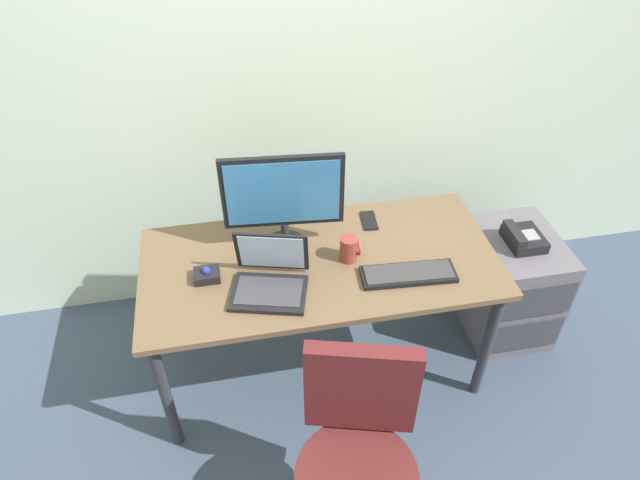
{
  "coord_description": "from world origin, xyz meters",
  "views": [
    {
      "loc": [
        -0.35,
        -1.83,
        2.43
      ],
      "look_at": [
        0.0,
        0.0,
        0.85
      ],
      "focal_mm": 31.61,
      "sensor_mm": 36.0,
      "label": 1
    }
  ],
  "objects_px": {
    "keyboard": "(408,274)",
    "coffee_mug": "(349,249)",
    "office_chair": "(356,470)",
    "monitor_main": "(283,197)",
    "laptop": "(270,278)",
    "cell_phone": "(369,221)",
    "file_cabinet": "(508,284)",
    "desk_phone": "(523,238)",
    "trackball_mouse": "(207,275)"
  },
  "relations": [
    {
      "from": "file_cabinet",
      "to": "keyboard",
      "type": "distance_m",
      "value": 0.87
    },
    {
      "from": "file_cabinet",
      "to": "coffee_mug",
      "type": "height_order",
      "value": "coffee_mug"
    },
    {
      "from": "desk_phone",
      "to": "trackball_mouse",
      "type": "height_order",
      "value": "trackball_mouse"
    },
    {
      "from": "coffee_mug",
      "to": "office_chair",
      "type": "bearing_deg",
      "value": -100.72
    },
    {
      "from": "monitor_main",
      "to": "trackball_mouse",
      "type": "height_order",
      "value": "monitor_main"
    },
    {
      "from": "keyboard",
      "to": "trackball_mouse",
      "type": "distance_m",
      "value": 0.87
    },
    {
      "from": "office_chair",
      "to": "keyboard",
      "type": "bearing_deg",
      "value": 60.24
    },
    {
      "from": "desk_phone",
      "to": "coffee_mug",
      "type": "xyz_separation_m",
      "value": [
        -0.91,
        -0.09,
        0.16
      ]
    },
    {
      "from": "file_cabinet",
      "to": "monitor_main",
      "type": "xyz_separation_m",
      "value": [
        -1.18,
        0.05,
        0.7
      ]
    },
    {
      "from": "coffee_mug",
      "to": "laptop",
      "type": "bearing_deg",
      "value": -163.2
    },
    {
      "from": "desk_phone",
      "to": "file_cabinet",
      "type": "bearing_deg",
      "value": 63.22
    },
    {
      "from": "monitor_main",
      "to": "cell_phone",
      "type": "relative_size",
      "value": 3.73
    },
    {
      "from": "keyboard",
      "to": "laptop",
      "type": "height_order",
      "value": "laptop"
    },
    {
      "from": "monitor_main",
      "to": "file_cabinet",
      "type": "bearing_deg",
      "value": -2.18
    },
    {
      "from": "keyboard",
      "to": "trackball_mouse",
      "type": "height_order",
      "value": "trackball_mouse"
    },
    {
      "from": "office_chair",
      "to": "keyboard",
      "type": "xyz_separation_m",
      "value": [
        0.38,
        0.67,
        0.3
      ]
    },
    {
      "from": "monitor_main",
      "to": "office_chair",
      "type": "bearing_deg",
      "value": -83.67
    },
    {
      "from": "monitor_main",
      "to": "keyboard",
      "type": "bearing_deg",
      "value": -32.35
    },
    {
      "from": "cell_phone",
      "to": "keyboard",
      "type": "bearing_deg",
      "value": -75.45
    },
    {
      "from": "office_chair",
      "to": "coffee_mug",
      "type": "bearing_deg",
      "value": 79.28
    },
    {
      "from": "office_chair",
      "to": "keyboard",
      "type": "height_order",
      "value": "office_chair"
    },
    {
      "from": "desk_phone",
      "to": "keyboard",
      "type": "bearing_deg",
      "value": -159.94
    },
    {
      "from": "desk_phone",
      "to": "monitor_main",
      "type": "relative_size",
      "value": 0.38
    },
    {
      "from": "desk_phone",
      "to": "monitor_main",
      "type": "bearing_deg",
      "value": 177.01
    },
    {
      "from": "monitor_main",
      "to": "coffee_mug",
      "type": "height_order",
      "value": "monitor_main"
    },
    {
      "from": "office_chair",
      "to": "monitor_main",
      "type": "bearing_deg",
      "value": 96.33
    },
    {
      "from": "keyboard",
      "to": "laptop",
      "type": "xyz_separation_m",
      "value": [
        -0.59,
        0.05,
        0.04
      ]
    },
    {
      "from": "trackball_mouse",
      "to": "cell_phone",
      "type": "height_order",
      "value": "trackball_mouse"
    },
    {
      "from": "laptop",
      "to": "cell_phone",
      "type": "xyz_separation_m",
      "value": [
        0.53,
        0.36,
        -0.05
      ]
    },
    {
      "from": "keyboard",
      "to": "trackball_mouse",
      "type": "xyz_separation_m",
      "value": [
        -0.86,
        0.15,
        0.01
      ]
    },
    {
      "from": "office_chair",
      "to": "keyboard",
      "type": "distance_m",
      "value": 0.83
    },
    {
      "from": "file_cabinet",
      "to": "keyboard",
      "type": "bearing_deg",
      "value": -158.97
    },
    {
      "from": "desk_phone",
      "to": "trackball_mouse",
      "type": "relative_size",
      "value": 1.82
    },
    {
      "from": "keyboard",
      "to": "coffee_mug",
      "type": "height_order",
      "value": "coffee_mug"
    },
    {
      "from": "trackball_mouse",
      "to": "coffee_mug",
      "type": "xyz_separation_m",
      "value": [
        0.63,
        0.01,
        0.04
      ]
    },
    {
      "from": "cell_phone",
      "to": "file_cabinet",
      "type": "bearing_deg",
      "value": -5.36
    },
    {
      "from": "cell_phone",
      "to": "desk_phone",
      "type": "bearing_deg",
      "value": -6.67
    },
    {
      "from": "monitor_main",
      "to": "cell_phone",
      "type": "xyz_separation_m",
      "value": [
        0.42,
        0.09,
        -0.27
      ]
    },
    {
      "from": "office_chair",
      "to": "monitor_main",
      "type": "relative_size",
      "value": 1.82
    },
    {
      "from": "trackball_mouse",
      "to": "monitor_main",
      "type": "bearing_deg",
      "value": 23.92
    },
    {
      "from": "monitor_main",
      "to": "coffee_mug",
      "type": "bearing_deg",
      "value": -29.96
    },
    {
      "from": "office_chair",
      "to": "trackball_mouse",
      "type": "relative_size",
      "value": 8.79
    },
    {
      "from": "monitor_main",
      "to": "keyboard",
      "type": "distance_m",
      "value": 0.64
    },
    {
      "from": "monitor_main",
      "to": "laptop",
      "type": "bearing_deg",
      "value": -111.17
    },
    {
      "from": "office_chair",
      "to": "monitor_main",
      "type": "distance_m",
      "value": 1.13
    },
    {
      "from": "file_cabinet",
      "to": "office_chair",
      "type": "xyz_separation_m",
      "value": [
        -1.08,
        -0.94,
        0.15
      ]
    },
    {
      "from": "desk_phone",
      "to": "cell_phone",
      "type": "height_order",
      "value": "cell_phone"
    },
    {
      "from": "office_chair",
      "to": "laptop",
      "type": "height_order",
      "value": "laptop"
    },
    {
      "from": "keyboard",
      "to": "coffee_mug",
      "type": "distance_m",
      "value": 0.28
    },
    {
      "from": "desk_phone",
      "to": "laptop",
      "type": "height_order",
      "value": "laptop"
    }
  ]
}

